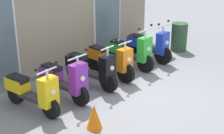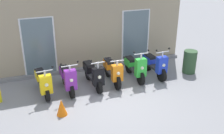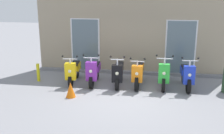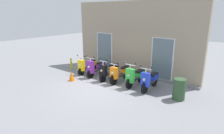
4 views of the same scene
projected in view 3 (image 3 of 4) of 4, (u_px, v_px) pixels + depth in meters
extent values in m
plane|color=gray|center=(124.00, 98.00, 9.11)|extent=(40.00, 40.00, 0.00)
cube|color=gray|center=(132.00, 24.00, 11.38)|extent=(8.07, 0.30, 4.18)
cube|color=slate|center=(131.00, 72.00, 11.69)|extent=(8.07, 0.20, 0.12)
cube|color=silver|center=(85.00, 46.00, 11.76)|extent=(1.24, 0.04, 2.30)
cube|color=slate|center=(85.00, 46.00, 11.74)|extent=(1.12, 0.02, 2.22)
cube|color=silver|center=(180.00, 48.00, 11.18)|extent=(1.24, 0.04, 2.30)
cube|color=slate|center=(180.00, 49.00, 11.16)|extent=(1.12, 0.02, 2.22)
cylinder|color=black|center=(71.00, 81.00, 10.07)|extent=(0.15, 0.45, 0.44)
cylinder|color=black|center=(77.00, 72.00, 11.16)|extent=(0.15, 0.45, 0.44)
cube|color=#2D2D30|center=(74.00, 74.00, 10.59)|extent=(0.31, 0.72, 0.09)
cube|color=yellow|center=(70.00, 71.00, 10.01)|extent=(0.40, 0.27, 0.61)
sphere|color=#F2EFCC|center=(70.00, 71.00, 9.88)|extent=(0.12, 0.12, 0.12)
cube|color=yellow|center=(76.00, 66.00, 10.99)|extent=(0.34, 0.54, 0.28)
cube|color=black|center=(76.00, 63.00, 10.91)|extent=(0.30, 0.50, 0.11)
cylinder|color=silver|center=(70.00, 61.00, 9.91)|extent=(0.06, 0.06, 0.20)
cylinder|color=silver|center=(70.00, 59.00, 9.89)|extent=(0.53, 0.08, 0.04)
sphere|color=black|center=(77.00, 56.00, 9.84)|extent=(0.07, 0.07, 0.07)
sphere|color=black|center=(63.00, 56.00, 9.88)|extent=(0.07, 0.07, 0.07)
cylinder|color=black|center=(91.00, 82.00, 9.91)|extent=(0.13, 0.48, 0.48)
cylinder|color=black|center=(97.00, 74.00, 10.91)|extent=(0.13, 0.48, 0.48)
cube|color=#2D2D30|center=(94.00, 75.00, 10.38)|extent=(0.28, 0.66, 0.09)
cube|color=purple|center=(91.00, 71.00, 9.84)|extent=(0.39, 0.25, 0.68)
sphere|color=#F2EFCC|center=(91.00, 71.00, 9.71)|extent=(0.12, 0.12, 0.12)
cube|color=purple|center=(96.00, 67.00, 10.73)|extent=(0.31, 0.53, 0.28)
cube|color=black|center=(96.00, 64.00, 10.66)|extent=(0.27, 0.49, 0.11)
cylinder|color=silver|center=(91.00, 60.00, 9.73)|extent=(0.06, 0.06, 0.20)
cylinder|color=silver|center=(91.00, 58.00, 9.71)|extent=(0.54, 0.05, 0.04)
sphere|color=black|center=(99.00, 55.00, 9.65)|extent=(0.07, 0.07, 0.07)
sphere|color=black|center=(83.00, 55.00, 9.71)|extent=(0.07, 0.07, 0.07)
cylinder|color=black|center=(117.00, 84.00, 9.76)|extent=(0.13, 0.47, 0.47)
cylinder|color=black|center=(120.00, 74.00, 10.87)|extent=(0.13, 0.47, 0.47)
cube|color=#2D2D30|center=(118.00, 76.00, 10.29)|extent=(0.30, 0.73, 0.09)
cube|color=black|center=(117.00, 74.00, 9.70)|extent=(0.39, 0.26, 0.62)
sphere|color=#F2EFCC|center=(117.00, 74.00, 9.56)|extent=(0.12, 0.12, 0.12)
cube|color=black|center=(119.00, 67.00, 10.69)|extent=(0.33, 0.53, 0.28)
cube|color=black|center=(119.00, 64.00, 10.61)|extent=(0.28, 0.49, 0.11)
cylinder|color=silver|center=(117.00, 62.00, 9.59)|extent=(0.06, 0.06, 0.24)
cylinder|color=silver|center=(117.00, 60.00, 9.56)|extent=(0.47, 0.06, 0.04)
sphere|color=black|center=(124.00, 57.00, 9.51)|extent=(0.07, 0.07, 0.07)
sphere|color=black|center=(111.00, 57.00, 9.56)|extent=(0.07, 0.07, 0.07)
cylinder|color=black|center=(137.00, 84.00, 9.69)|extent=(0.13, 0.53, 0.53)
cylinder|color=black|center=(140.00, 74.00, 10.74)|extent=(0.13, 0.53, 0.53)
cube|color=#2D2D30|center=(138.00, 76.00, 10.19)|extent=(0.28, 0.70, 0.09)
cube|color=orange|center=(137.00, 74.00, 9.63)|extent=(0.39, 0.25, 0.58)
sphere|color=#F2EFCC|center=(137.00, 74.00, 9.50)|extent=(0.12, 0.12, 0.12)
cube|color=orange|center=(140.00, 68.00, 10.57)|extent=(0.32, 0.53, 0.28)
cube|color=black|center=(140.00, 65.00, 10.49)|extent=(0.28, 0.49, 0.11)
cylinder|color=silver|center=(137.00, 64.00, 9.53)|extent=(0.06, 0.06, 0.20)
cylinder|color=silver|center=(137.00, 61.00, 9.51)|extent=(0.49, 0.05, 0.04)
sphere|color=black|center=(145.00, 59.00, 9.44)|extent=(0.07, 0.07, 0.07)
sphere|color=black|center=(131.00, 58.00, 9.52)|extent=(0.07, 0.07, 0.07)
cylinder|color=black|center=(163.00, 85.00, 9.60)|extent=(0.11, 0.52, 0.52)
cylinder|color=black|center=(163.00, 75.00, 10.64)|extent=(0.11, 0.52, 0.52)
cube|color=#2D2D30|center=(163.00, 77.00, 10.09)|extent=(0.26, 0.68, 0.09)
cube|color=green|center=(164.00, 73.00, 9.54)|extent=(0.38, 0.24, 0.67)
sphere|color=#F2EFCC|center=(164.00, 73.00, 9.40)|extent=(0.12, 0.12, 0.12)
cube|color=green|center=(163.00, 70.00, 10.48)|extent=(0.30, 0.52, 0.28)
cube|color=black|center=(163.00, 67.00, 10.40)|extent=(0.26, 0.48, 0.11)
cylinder|color=silver|center=(165.00, 61.00, 9.42)|extent=(0.06, 0.06, 0.24)
cylinder|color=silver|center=(165.00, 59.00, 9.39)|extent=(0.54, 0.04, 0.04)
sphere|color=black|center=(173.00, 56.00, 9.32)|extent=(0.07, 0.07, 0.07)
sphere|color=black|center=(157.00, 56.00, 9.41)|extent=(0.07, 0.07, 0.07)
cylinder|color=black|center=(188.00, 86.00, 9.45)|extent=(0.13, 0.54, 0.54)
cylinder|color=black|center=(184.00, 76.00, 10.47)|extent=(0.13, 0.54, 0.54)
cube|color=#2D2D30|center=(186.00, 78.00, 9.93)|extent=(0.29, 0.67, 0.09)
cube|color=#1E38C6|center=(189.00, 75.00, 9.39)|extent=(0.39, 0.26, 0.63)
sphere|color=#F2EFCC|center=(190.00, 75.00, 9.25)|extent=(0.12, 0.12, 0.12)
cube|color=#1E38C6|center=(185.00, 71.00, 10.30)|extent=(0.32, 0.53, 0.28)
cube|color=black|center=(185.00, 67.00, 10.23)|extent=(0.28, 0.49, 0.11)
cylinder|color=silver|center=(190.00, 64.00, 9.28)|extent=(0.06, 0.06, 0.23)
cylinder|color=silver|center=(190.00, 61.00, 9.25)|extent=(0.53, 0.06, 0.04)
sphere|color=black|center=(198.00, 58.00, 9.20)|extent=(0.07, 0.07, 0.07)
sphere|color=black|center=(182.00, 58.00, 9.25)|extent=(0.07, 0.07, 0.07)
cylinder|color=yellow|center=(38.00, 72.00, 10.70)|extent=(0.12, 0.12, 0.70)
cone|color=orange|center=(71.00, 90.00, 9.11)|extent=(0.32, 0.32, 0.52)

